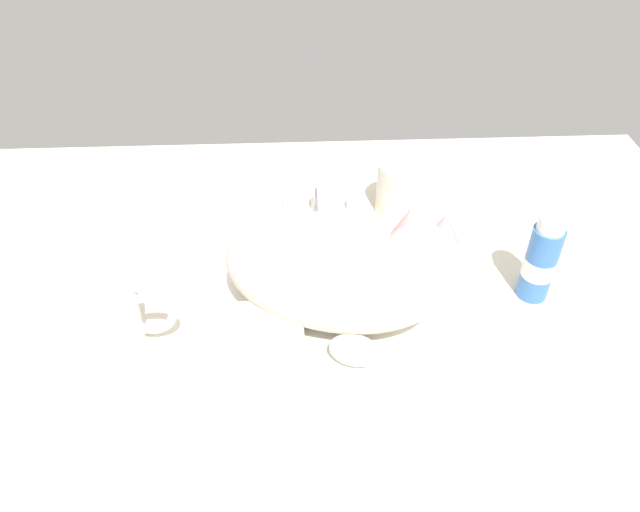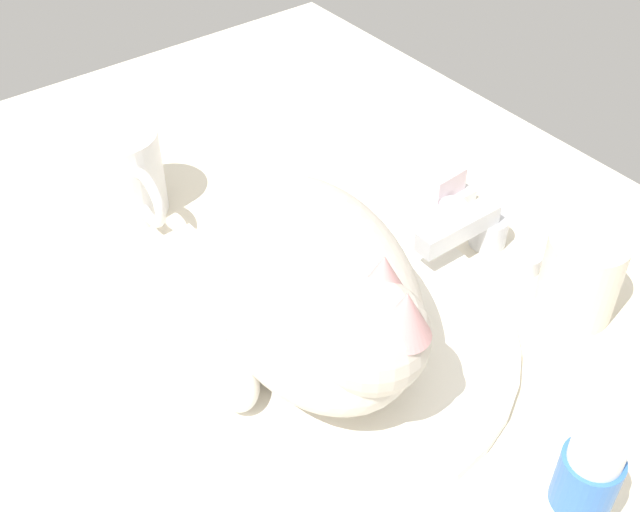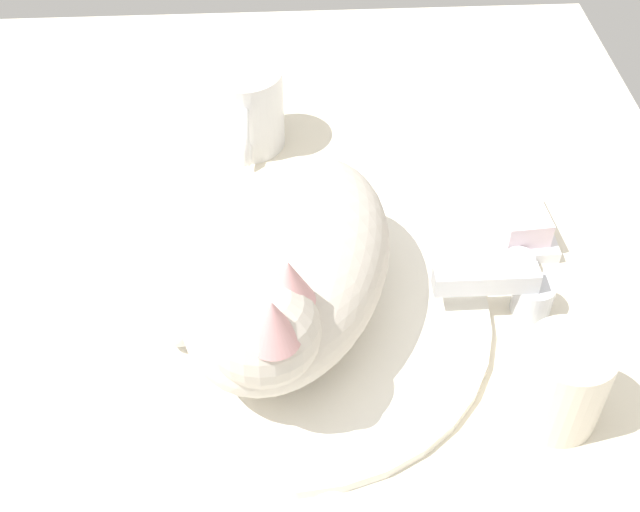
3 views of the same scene
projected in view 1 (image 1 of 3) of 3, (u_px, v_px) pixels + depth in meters
ground_plane at (332, 320)px, 76.06cm from camera, size 110.00×82.50×3.00cm
sink_basin at (332, 309)px, 74.76cm from camera, size 34.88×34.88×1.01cm
faucet at (324, 203)px, 88.66cm from camera, size 12.45×10.81×5.06cm
cat at (342, 271)px, 70.20cm from camera, size 29.74×23.52×14.34cm
coffee_mug at (105, 315)px, 68.35cm from camera, size 12.26×8.05×8.97cm
rinse_cup at (400, 188)px, 88.47cm from camera, size 6.75×6.75×8.02cm
soap_dish at (256, 204)px, 91.27cm from camera, size 9.00×6.40×1.20cm
soap_bar at (255, 194)px, 90.05cm from camera, size 7.70×4.75×2.56cm
toothpaste_bottle at (541, 260)px, 73.86cm from camera, size 3.91×3.91×12.04cm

